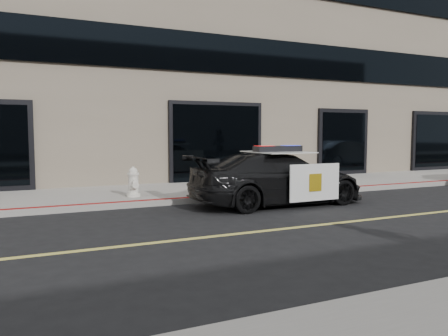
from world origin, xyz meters
name	(u,v)px	position (x,y,z in m)	size (l,w,h in m)	color
ground	(390,217)	(0.00, 0.00, 0.00)	(120.00, 120.00, 0.00)	black
sidewalk_n	(266,187)	(0.00, 5.25, 0.07)	(60.00, 3.50, 0.15)	gray
building_n	(204,33)	(0.00, 10.50, 6.00)	(60.00, 7.00, 12.00)	#756856
police_car	(278,178)	(-1.29, 2.47, 0.67)	(2.12, 4.58, 1.49)	black
fire_hydrant	(133,183)	(-4.52, 4.33, 0.52)	(0.35, 0.49, 0.78)	white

